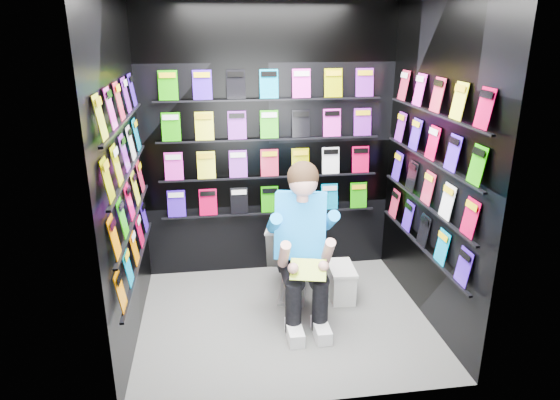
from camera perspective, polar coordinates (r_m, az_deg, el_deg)
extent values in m
plane|color=#5E5F5C|center=(4.35, 0.52, -13.51)|extent=(2.40, 2.40, 0.00)
cube|color=black|center=(4.77, -1.27, 6.45)|extent=(2.40, 0.04, 2.60)
cube|color=black|center=(2.87, 3.62, -2.17)|extent=(2.40, 0.04, 2.60)
cube|color=black|center=(3.82, -17.52, 2.37)|extent=(0.04, 2.00, 2.60)
cube|color=black|center=(4.16, 17.18, 3.72)|extent=(0.04, 2.00, 2.60)
imported|color=silver|center=(4.62, 1.41, -6.25)|extent=(0.59, 0.83, 0.73)
cube|color=silver|center=(4.64, 6.98, -9.41)|extent=(0.22, 0.38, 0.28)
cube|color=silver|center=(4.57, 7.05, -7.73)|extent=(0.24, 0.40, 0.03)
cube|color=green|center=(3.88, 3.24, -7.96)|extent=(0.31, 0.22, 0.12)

